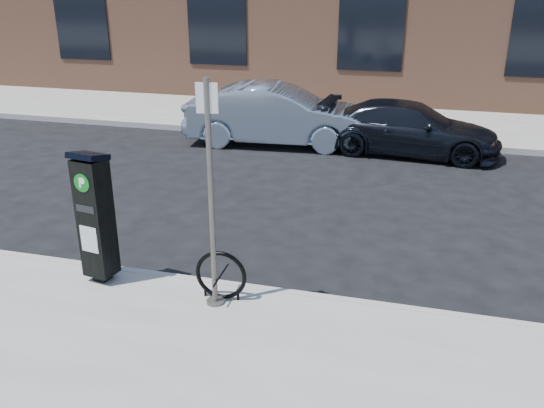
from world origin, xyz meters
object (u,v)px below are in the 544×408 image
(car_dark, at_px, (409,128))
(car_silver, at_px, (277,115))
(sign_pole, at_px, (211,199))
(bike_rack, at_px, (221,275))
(parking_kiosk, at_px, (95,216))

(car_dark, bearing_deg, car_silver, 94.28)
(sign_pole, relative_size, car_silver, 0.62)
(bike_rack, distance_m, car_silver, 7.91)
(parking_kiosk, xyz_separation_m, car_silver, (0.46, 7.75, -0.34))
(car_dark, bearing_deg, parking_kiosk, 158.54)
(sign_pole, relative_size, bike_rack, 4.20)
(parking_kiosk, bearing_deg, car_silver, 96.00)
(sign_pole, bearing_deg, parking_kiosk, 165.01)
(sign_pole, xyz_separation_m, bike_rack, (0.04, 0.13, -1.09))
(sign_pole, height_order, car_dark, sign_pole)
(sign_pole, xyz_separation_m, car_silver, (-1.26, 7.93, -0.81))
(sign_pole, distance_m, car_silver, 8.07)
(parking_kiosk, relative_size, sign_pole, 0.65)
(parking_kiosk, distance_m, car_dark, 8.62)
(sign_pole, xyz_separation_m, car_dark, (2.03, 7.93, -0.95))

